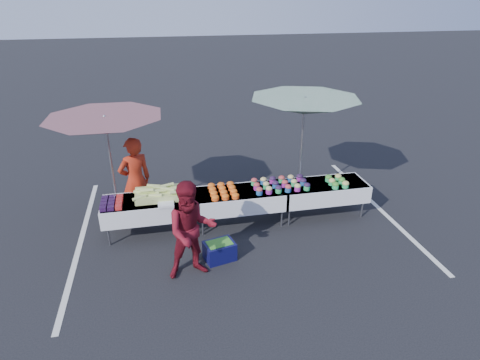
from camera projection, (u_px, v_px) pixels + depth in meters
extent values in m
plane|color=black|center=(240.00, 223.00, 8.47)|extent=(80.00, 80.00, 0.00)
cube|color=silver|center=(81.00, 240.00, 7.88)|extent=(0.10, 5.00, 0.00)
cube|color=silver|center=(378.00, 208.00, 9.06)|extent=(0.10, 5.00, 0.00)
cube|color=white|center=(150.00, 200.00, 7.83)|extent=(1.80, 0.75, 0.04)
cube|color=white|center=(151.00, 208.00, 7.90)|extent=(1.86, 0.81, 0.36)
cylinder|color=slate|center=(109.00, 236.00, 7.65)|extent=(0.04, 0.04, 0.39)
cylinder|color=slate|center=(111.00, 221.00, 8.17)|extent=(0.04, 0.04, 0.39)
cylinder|color=slate|center=(195.00, 227.00, 7.95)|extent=(0.04, 0.04, 0.39)
cylinder|color=slate|center=(192.00, 213.00, 8.47)|extent=(0.04, 0.04, 0.39)
cube|color=white|center=(240.00, 192.00, 8.16)|extent=(1.80, 0.75, 0.04)
cube|color=white|center=(240.00, 199.00, 8.23)|extent=(1.86, 0.81, 0.36)
cylinder|color=slate|center=(203.00, 226.00, 7.98)|extent=(0.04, 0.04, 0.39)
cylinder|color=slate|center=(199.00, 212.00, 8.50)|extent=(0.04, 0.04, 0.39)
cylinder|color=slate|center=(282.00, 218.00, 8.28)|extent=(0.04, 0.04, 0.39)
cylinder|color=slate|center=(274.00, 204.00, 8.80)|extent=(0.04, 0.04, 0.39)
cube|color=white|center=(323.00, 184.00, 8.49)|extent=(1.80, 0.75, 0.04)
cube|color=white|center=(322.00, 191.00, 8.56)|extent=(1.86, 0.81, 0.36)
cylinder|color=slate|center=(289.00, 217.00, 8.31)|extent=(0.04, 0.04, 0.39)
cylinder|color=slate|center=(281.00, 204.00, 8.83)|extent=(0.04, 0.04, 0.39)
cylinder|color=slate|center=(362.00, 209.00, 8.61)|extent=(0.04, 0.04, 0.39)
cylinder|color=slate|center=(350.00, 197.00, 9.13)|extent=(0.04, 0.04, 0.39)
cube|color=black|center=(103.00, 209.00, 7.41)|extent=(0.12, 0.12, 0.08)
cube|color=black|center=(104.00, 205.00, 7.53)|extent=(0.12, 0.12, 0.08)
cube|color=black|center=(104.00, 202.00, 7.66)|extent=(0.12, 0.12, 0.08)
cube|color=black|center=(105.00, 198.00, 7.78)|extent=(0.12, 0.12, 0.08)
cube|color=black|center=(111.00, 208.00, 7.44)|extent=(0.12, 0.12, 0.08)
cube|color=black|center=(111.00, 204.00, 7.56)|extent=(0.12, 0.12, 0.08)
cube|color=black|center=(112.00, 201.00, 7.68)|extent=(0.12, 0.12, 0.08)
cube|color=black|center=(113.00, 198.00, 7.81)|extent=(0.12, 0.12, 0.08)
cube|color=red|center=(119.00, 207.00, 7.46)|extent=(0.12, 0.12, 0.08)
cube|color=red|center=(119.00, 204.00, 7.59)|extent=(0.12, 0.12, 0.08)
cube|color=red|center=(119.00, 200.00, 7.71)|extent=(0.12, 0.12, 0.08)
cube|color=red|center=(120.00, 197.00, 7.83)|extent=(0.12, 0.12, 0.08)
cube|color=#D6E073|center=(162.00, 194.00, 7.88)|extent=(1.05, 0.55, 0.14)
cylinder|color=#D6E073|center=(177.00, 188.00, 8.06)|extent=(0.27, 0.09, 0.10)
cylinder|color=#D6E073|center=(142.00, 190.00, 7.81)|extent=(0.27, 0.14, 0.07)
cylinder|color=#D6E073|center=(168.00, 189.00, 7.75)|extent=(0.27, 0.14, 0.09)
cylinder|color=#D6E073|center=(140.00, 193.00, 7.81)|extent=(0.27, 0.15, 0.10)
cylinder|color=#D6E073|center=(153.00, 192.00, 7.76)|extent=(0.27, 0.15, 0.08)
cylinder|color=#D6E073|center=(160.00, 188.00, 7.86)|extent=(0.27, 0.10, 0.10)
cylinder|color=#D6E073|center=(160.00, 191.00, 7.75)|extent=(0.27, 0.07, 0.08)
cylinder|color=#D6E073|center=(156.00, 195.00, 7.66)|extent=(0.27, 0.14, 0.09)
cylinder|color=#D6E073|center=(154.00, 186.00, 7.98)|extent=(0.27, 0.12, 0.08)
cylinder|color=#D6E073|center=(185.00, 188.00, 8.03)|extent=(0.27, 0.16, 0.08)
cylinder|color=#D6E073|center=(146.00, 192.00, 7.75)|extent=(0.27, 0.11, 0.07)
cylinder|color=#D6E073|center=(158.00, 198.00, 7.65)|extent=(0.27, 0.10, 0.07)
cylinder|color=#D6E073|center=(167.00, 185.00, 7.98)|extent=(0.27, 0.12, 0.08)
cylinder|color=#D6E073|center=(139.00, 198.00, 7.57)|extent=(0.27, 0.15, 0.08)
cylinder|color=#D6E073|center=(144.00, 189.00, 7.80)|extent=(0.27, 0.10, 0.08)
cylinder|color=#D6E073|center=(173.00, 190.00, 7.84)|extent=(0.27, 0.16, 0.10)
cylinder|color=#D6E073|center=(147.00, 190.00, 7.71)|extent=(0.27, 0.12, 0.09)
cylinder|color=#D6E073|center=(177.00, 192.00, 7.67)|extent=(0.27, 0.09, 0.07)
cylinder|color=#D6E073|center=(180.00, 194.00, 7.74)|extent=(0.27, 0.10, 0.09)
cylinder|color=#D6E073|center=(175.00, 194.00, 7.79)|extent=(0.27, 0.12, 0.09)
cylinder|color=#D6E073|center=(167.00, 187.00, 8.09)|extent=(0.27, 0.10, 0.08)
cylinder|color=#D6E073|center=(181.00, 188.00, 7.89)|extent=(0.27, 0.14, 0.10)
cylinder|color=#D6E073|center=(178.00, 186.00, 8.11)|extent=(0.27, 0.12, 0.07)
cylinder|color=#D6E073|center=(174.00, 187.00, 8.07)|extent=(0.27, 0.07, 0.10)
cylinder|color=#D6E073|center=(185.00, 196.00, 7.74)|extent=(0.27, 0.09, 0.10)
cube|color=white|center=(166.00, 204.00, 7.60)|extent=(0.30, 0.25, 0.05)
cylinder|color=#E05018|center=(215.00, 199.00, 7.79)|extent=(0.15, 0.15, 0.05)
ellipsoid|color=orange|center=(215.00, 197.00, 7.78)|extent=(0.15, 0.15, 0.08)
cylinder|color=#E05018|center=(214.00, 195.00, 7.95)|extent=(0.15, 0.15, 0.05)
ellipsoid|color=orange|center=(214.00, 193.00, 7.94)|extent=(0.15, 0.15, 0.08)
cylinder|color=#E05018|center=(213.00, 191.00, 8.11)|extent=(0.15, 0.15, 0.05)
ellipsoid|color=orange|center=(213.00, 189.00, 8.10)|extent=(0.15, 0.15, 0.08)
cylinder|color=#E05018|center=(211.00, 187.00, 8.27)|extent=(0.15, 0.15, 0.05)
ellipsoid|color=orange|center=(211.00, 185.00, 8.25)|extent=(0.15, 0.15, 0.08)
cylinder|color=#E05018|center=(225.00, 198.00, 7.83)|extent=(0.15, 0.15, 0.05)
ellipsoid|color=orange|center=(225.00, 196.00, 7.81)|extent=(0.15, 0.15, 0.08)
cylinder|color=#E05018|center=(224.00, 194.00, 7.99)|extent=(0.15, 0.15, 0.05)
ellipsoid|color=orange|center=(224.00, 192.00, 7.97)|extent=(0.15, 0.15, 0.08)
cylinder|color=#E05018|center=(222.00, 190.00, 8.15)|extent=(0.15, 0.15, 0.05)
ellipsoid|color=orange|center=(222.00, 188.00, 8.13)|extent=(0.15, 0.15, 0.08)
cylinder|color=#E05018|center=(221.00, 186.00, 8.31)|extent=(0.15, 0.15, 0.05)
ellipsoid|color=orange|center=(221.00, 184.00, 8.29)|extent=(0.15, 0.15, 0.08)
cylinder|color=#E05018|center=(235.00, 197.00, 7.87)|extent=(0.15, 0.15, 0.05)
ellipsoid|color=orange|center=(235.00, 195.00, 7.85)|extent=(0.15, 0.15, 0.08)
cylinder|color=#E05018|center=(234.00, 193.00, 8.03)|extent=(0.15, 0.15, 0.05)
ellipsoid|color=orange|center=(234.00, 191.00, 8.01)|extent=(0.15, 0.15, 0.08)
cylinder|color=#E05018|center=(232.00, 189.00, 8.19)|extent=(0.15, 0.15, 0.05)
ellipsoid|color=orange|center=(232.00, 187.00, 8.17)|extent=(0.15, 0.15, 0.08)
cylinder|color=#E05018|center=(230.00, 185.00, 8.35)|extent=(0.15, 0.15, 0.05)
ellipsoid|color=orange|center=(230.00, 183.00, 8.33)|extent=(0.15, 0.15, 0.08)
cylinder|color=#205398|center=(259.00, 192.00, 8.00)|extent=(0.13, 0.13, 0.10)
ellipsoid|color=#A0223F|center=(259.00, 189.00, 7.98)|extent=(0.14, 0.14, 0.10)
cylinder|color=#A02298|center=(257.00, 187.00, 8.20)|extent=(0.13, 0.13, 0.10)
ellipsoid|color=#A0223F|center=(257.00, 185.00, 8.17)|extent=(0.14, 0.14, 0.10)
cylinder|color=#2BAE5C|center=(254.00, 183.00, 8.39)|extent=(0.13, 0.13, 0.10)
ellipsoid|color=#A0223F|center=(254.00, 180.00, 8.37)|extent=(0.14, 0.14, 0.10)
cylinder|color=#A02298|center=(269.00, 191.00, 8.04)|extent=(0.13, 0.13, 0.10)
ellipsoid|color=tan|center=(269.00, 189.00, 8.01)|extent=(0.14, 0.14, 0.10)
cylinder|color=#2BAE5C|center=(266.00, 186.00, 8.23)|extent=(0.13, 0.13, 0.10)
ellipsoid|color=tan|center=(266.00, 184.00, 8.21)|extent=(0.14, 0.14, 0.10)
cylinder|color=#205398|center=(263.00, 182.00, 8.43)|extent=(0.13, 0.13, 0.10)
ellipsoid|color=tan|center=(264.00, 179.00, 8.40)|extent=(0.14, 0.14, 0.10)
cylinder|color=#2BAE5C|center=(279.00, 190.00, 8.07)|extent=(0.13, 0.13, 0.10)
ellipsoid|color=black|center=(279.00, 188.00, 8.05)|extent=(0.14, 0.14, 0.10)
cylinder|color=#205398|center=(276.00, 186.00, 8.27)|extent=(0.13, 0.13, 0.10)
ellipsoid|color=black|center=(276.00, 183.00, 8.24)|extent=(0.14, 0.14, 0.10)
cylinder|color=#A02298|center=(273.00, 181.00, 8.46)|extent=(0.13, 0.13, 0.10)
ellipsoid|color=black|center=(273.00, 179.00, 8.44)|extent=(0.14, 0.14, 0.10)
cylinder|color=#205398|center=(288.00, 189.00, 8.11)|extent=(0.13, 0.13, 0.10)
ellipsoid|color=#A0223F|center=(288.00, 187.00, 8.09)|extent=(0.14, 0.14, 0.10)
cylinder|color=#A02298|center=(285.00, 185.00, 8.31)|extent=(0.13, 0.13, 0.10)
ellipsoid|color=#A0223F|center=(285.00, 182.00, 8.28)|extent=(0.14, 0.14, 0.10)
cylinder|color=#2BAE5C|center=(282.00, 180.00, 8.50)|extent=(0.13, 0.13, 0.10)
ellipsoid|color=#A0223F|center=(282.00, 178.00, 8.48)|extent=(0.14, 0.14, 0.10)
cylinder|color=#A02298|center=(297.00, 189.00, 8.15)|extent=(0.13, 0.13, 0.10)
ellipsoid|color=tan|center=(298.00, 186.00, 8.12)|extent=(0.14, 0.14, 0.10)
cylinder|color=#2BAE5C|center=(294.00, 184.00, 8.34)|extent=(0.13, 0.13, 0.10)
ellipsoid|color=tan|center=(294.00, 181.00, 8.32)|extent=(0.14, 0.14, 0.10)
cylinder|color=#205398|center=(291.00, 180.00, 8.54)|extent=(0.13, 0.13, 0.10)
ellipsoid|color=tan|center=(291.00, 177.00, 8.51)|extent=(0.14, 0.14, 0.10)
cylinder|color=#2BAE5C|center=(307.00, 188.00, 8.19)|extent=(0.13, 0.13, 0.10)
ellipsoid|color=black|center=(307.00, 185.00, 8.16)|extent=(0.14, 0.14, 0.10)
cylinder|color=#205398|center=(303.00, 183.00, 8.38)|extent=(0.13, 0.13, 0.10)
ellipsoid|color=black|center=(303.00, 180.00, 8.35)|extent=(0.14, 0.14, 0.10)
cylinder|color=#A02298|center=(300.00, 179.00, 8.57)|extent=(0.13, 0.13, 0.10)
ellipsoid|color=black|center=(300.00, 176.00, 8.55)|extent=(0.14, 0.14, 0.10)
cylinder|color=#2BAE5C|center=(335.00, 187.00, 8.25)|extent=(0.14, 0.14, 0.08)
ellipsoid|color=#3A7920|center=(336.00, 184.00, 8.22)|extent=(0.14, 0.14, 0.11)
cylinder|color=#2BAE5C|center=(332.00, 183.00, 8.41)|extent=(0.14, 0.14, 0.08)
ellipsoid|color=#C3C659|center=(332.00, 181.00, 8.38)|extent=(0.14, 0.14, 0.11)
cylinder|color=#2BAE5C|center=(328.00, 179.00, 8.57)|extent=(0.14, 0.14, 0.08)
ellipsoid|color=#3A7920|center=(329.00, 177.00, 8.54)|extent=(0.14, 0.14, 0.11)
cylinder|color=#2BAE5C|center=(345.00, 186.00, 8.29)|extent=(0.14, 0.14, 0.08)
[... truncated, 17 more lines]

